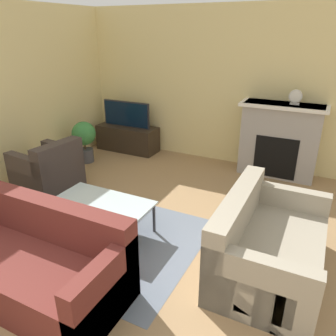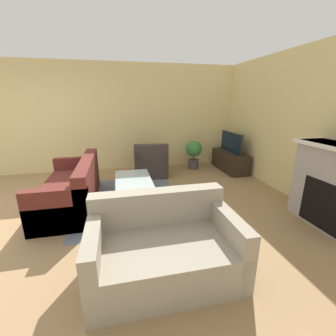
{
  "view_description": "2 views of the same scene",
  "coord_description": "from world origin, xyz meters",
  "px_view_note": "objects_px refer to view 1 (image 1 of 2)",
  "views": [
    {
      "loc": [
        1.98,
        -0.71,
        2.31
      ],
      "look_at": [
        0.27,
        2.72,
        0.67
      ],
      "focal_mm": 35.0,
      "sensor_mm": 36.0,
      "label": 1
    },
    {
      "loc": [
        3.64,
        1.75,
        1.79
      ],
      "look_at": [
        0.42,
        2.48,
        0.79
      ],
      "focal_mm": 24.0,
      "sensor_mm": 36.0,
      "label": 2
    }
  ],
  "objects_px": {
    "couch_loveseat": "(266,247)",
    "potted_plant": "(84,138)",
    "tv": "(126,114)",
    "couch_sectional": "(31,262)",
    "mantel_clock": "(296,97)",
    "armchair_by_window": "(49,173)",
    "coffee_table": "(102,205)"
  },
  "relations": [
    {
      "from": "potted_plant",
      "to": "couch_loveseat",
      "type": "bearing_deg",
      "value": -23.53
    },
    {
      "from": "couch_sectional",
      "to": "coffee_table",
      "type": "xyz_separation_m",
      "value": [
        0.02,
        1.06,
        0.08
      ]
    },
    {
      "from": "couch_sectional",
      "to": "potted_plant",
      "type": "relative_size",
      "value": 2.5
    },
    {
      "from": "tv",
      "to": "couch_sectional",
      "type": "relative_size",
      "value": 0.53
    },
    {
      "from": "coffee_table",
      "to": "armchair_by_window",
      "type": "bearing_deg",
      "value": 159.07
    },
    {
      "from": "armchair_by_window",
      "to": "potted_plant",
      "type": "relative_size",
      "value": 1.15
    },
    {
      "from": "couch_sectional",
      "to": "mantel_clock",
      "type": "height_order",
      "value": "mantel_clock"
    },
    {
      "from": "armchair_by_window",
      "to": "coffee_table",
      "type": "xyz_separation_m",
      "value": [
        1.39,
        -0.53,
        0.07
      ]
    },
    {
      "from": "armchair_by_window",
      "to": "mantel_clock",
      "type": "distance_m",
      "value": 3.95
    },
    {
      "from": "coffee_table",
      "to": "potted_plant",
      "type": "distance_m",
      "value": 2.43
    },
    {
      "from": "coffee_table",
      "to": "couch_sectional",
      "type": "bearing_deg",
      "value": -91.01
    },
    {
      "from": "tv",
      "to": "armchair_by_window",
      "type": "distance_m",
      "value": 2.15
    },
    {
      "from": "tv",
      "to": "couch_sectional",
      "type": "height_order",
      "value": "tv"
    },
    {
      "from": "tv",
      "to": "couch_sectional",
      "type": "bearing_deg",
      "value": -70.19
    },
    {
      "from": "tv",
      "to": "potted_plant",
      "type": "bearing_deg",
      "value": -111.63
    },
    {
      "from": "potted_plant",
      "to": "mantel_clock",
      "type": "height_order",
      "value": "mantel_clock"
    },
    {
      "from": "coffee_table",
      "to": "mantel_clock",
      "type": "height_order",
      "value": "mantel_clock"
    },
    {
      "from": "couch_loveseat",
      "to": "potted_plant",
      "type": "xyz_separation_m",
      "value": [
        -3.6,
        1.57,
        0.18
      ]
    },
    {
      "from": "armchair_by_window",
      "to": "potted_plant",
      "type": "bearing_deg",
      "value": -159.71
    },
    {
      "from": "potted_plant",
      "to": "mantel_clock",
      "type": "bearing_deg",
      "value": 16.07
    },
    {
      "from": "tv",
      "to": "couch_loveseat",
      "type": "xyz_separation_m",
      "value": [
        3.25,
        -2.46,
        -0.46
      ]
    },
    {
      "from": "armchair_by_window",
      "to": "coffee_table",
      "type": "relative_size",
      "value": 0.74
    },
    {
      "from": "coffee_table",
      "to": "potted_plant",
      "type": "height_order",
      "value": "potted_plant"
    },
    {
      "from": "tv",
      "to": "couch_loveseat",
      "type": "height_order",
      "value": "tv"
    },
    {
      "from": "coffee_table",
      "to": "potted_plant",
      "type": "relative_size",
      "value": 1.56
    },
    {
      "from": "couch_sectional",
      "to": "mantel_clock",
      "type": "bearing_deg",
      "value": 65.21
    },
    {
      "from": "couch_sectional",
      "to": "coffee_table",
      "type": "bearing_deg",
      "value": 88.99
    },
    {
      "from": "tv",
      "to": "potted_plant",
      "type": "distance_m",
      "value": 1.0
    },
    {
      "from": "armchair_by_window",
      "to": "coffee_table",
      "type": "height_order",
      "value": "armchair_by_window"
    },
    {
      "from": "tv",
      "to": "couch_loveseat",
      "type": "relative_size",
      "value": 0.67
    },
    {
      "from": "couch_loveseat",
      "to": "coffee_table",
      "type": "bearing_deg",
      "value": 95.07
    },
    {
      "from": "couch_loveseat",
      "to": "coffee_table",
      "type": "height_order",
      "value": "couch_loveseat"
    }
  ]
}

